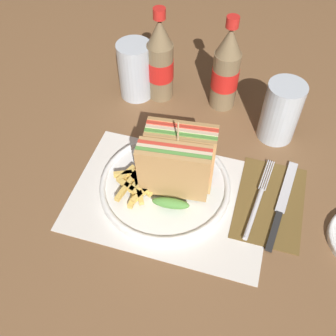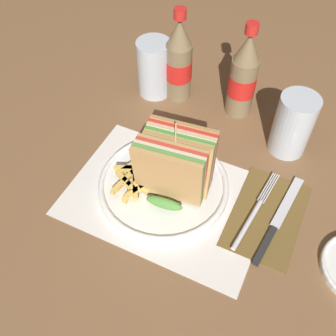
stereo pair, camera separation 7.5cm
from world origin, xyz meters
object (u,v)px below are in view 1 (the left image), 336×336
at_px(coke_bottle_far, 226,70).
at_px(coke_bottle_near, 160,62).
at_px(plate_main, 165,185).
at_px(fork, 257,205).
at_px(glass_far, 136,73).
at_px(club_sandwich, 177,165).
at_px(knife, 282,204).
at_px(glass_near, 280,115).

bearing_deg(coke_bottle_far, coke_bottle_near, -175.96).
distance_m(plate_main, fork, 0.18).
xyz_separation_m(coke_bottle_near, glass_far, (-0.06, -0.01, -0.04)).
bearing_deg(plate_main, club_sandwich, 0.63).
xyz_separation_m(club_sandwich, fork, (0.15, 0.01, -0.07)).
bearing_deg(fork, club_sandwich, -171.19).
bearing_deg(coke_bottle_near, plate_main, -71.13).
height_order(fork, glass_far, glass_far).
distance_m(fork, coke_bottle_near, 0.38).
bearing_deg(knife, plate_main, -167.68).
xyz_separation_m(plate_main, coke_bottle_near, (-0.09, 0.27, 0.08)).
bearing_deg(club_sandwich, glass_far, 123.84).
height_order(coke_bottle_far, glass_near, coke_bottle_far).
xyz_separation_m(knife, coke_bottle_far, (-0.17, 0.25, 0.09)).
xyz_separation_m(club_sandwich, knife, (0.20, 0.02, -0.07)).
height_order(knife, glass_near, glass_near).
bearing_deg(coke_bottle_far, knife, -56.67).
bearing_deg(glass_near, glass_far, 172.33).
xyz_separation_m(coke_bottle_near, glass_near, (0.28, -0.06, -0.04)).
bearing_deg(coke_bottle_near, glass_near, -11.58).
bearing_deg(glass_far, plate_main, -59.88).
height_order(club_sandwich, glass_far, club_sandwich).
bearing_deg(coke_bottle_near, knife, -37.84).
xyz_separation_m(knife, glass_near, (-0.04, 0.19, 0.05)).
xyz_separation_m(fork, glass_near, (0.01, 0.20, 0.05)).
distance_m(club_sandwich, coke_bottle_far, 0.28).
height_order(club_sandwich, fork, club_sandwich).
bearing_deg(coke_bottle_far, fork, -65.79).
xyz_separation_m(plate_main, fork, (0.18, 0.01, -0.00)).
bearing_deg(glass_far, club_sandwich, -56.16).
bearing_deg(plate_main, knife, 5.75).
xyz_separation_m(coke_bottle_far, glass_near, (0.13, -0.07, -0.04)).
bearing_deg(club_sandwich, knife, 6.33).
bearing_deg(glass_near, fork, -92.88).
height_order(fork, coke_bottle_near, coke_bottle_near).
height_order(coke_bottle_near, glass_far, coke_bottle_near).
relative_size(glass_near, glass_far, 1.00).
height_order(knife, glass_far, glass_far).
relative_size(coke_bottle_near, glass_near, 1.64).
distance_m(knife, coke_bottle_far, 0.32).
bearing_deg(club_sandwich, fork, 2.24).
relative_size(plate_main, coke_bottle_far, 1.15).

